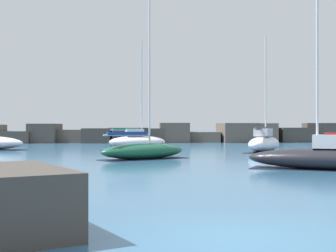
{
  "coord_description": "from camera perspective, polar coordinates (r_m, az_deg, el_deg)",
  "views": [
    {
      "loc": [
        -2.02,
        -8.51,
        2.07
      ],
      "look_at": [
        0.44,
        20.82,
        2.11
      ],
      "focal_mm": 50.0,
      "sensor_mm": 36.0,
      "label": 1
    }
  ],
  "objects": [
    {
      "name": "foreground_rocks",
      "position": [
        9.5,
        12.34,
        -9.32
      ],
      "size": [
        19.02,
        6.8,
        1.25
      ],
      "color": "#423D38",
      "rests_on": "ground"
    },
    {
      "name": "sailboat_moored_0",
      "position": [
        44.42,
        -3.79,
        -1.82
      ],
      "size": [
        5.68,
        3.14,
        10.33
      ],
      "color": "silver",
      "rests_on": "ground"
    },
    {
      "name": "open_sea_beyond",
      "position": [
        120.84,
        -3.84,
        -1.05
      ],
      "size": [
        400.0,
        116.0,
        0.01
      ],
      "color": "#235175",
      "rests_on": "ground"
    },
    {
      "name": "mooring_buoy_far_side",
      "position": [
        38.2,
        -0.68,
        -2.69
      ],
      "size": [
        0.64,
        0.64,
        0.84
      ],
      "color": "yellow",
      "rests_on": "ground"
    },
    {
      "name": "ground_plane",
      "position": [
        8.99,
        8.55,
        -13.36
      ],
      "size": [
        600.0,
        600.0,
        0.0
      ],
      "primitive_type": "plane",
      "color": "#336084"
    },
    {
      "name": "sailboat_moored_2",
      "position": [
        38.95,
        11.63,
        -2.03
      ],
      "size": [
        4.87,
        6.25,
        9.6
      ],
      "color": "white",
      "rests_on": "ground"
    },
    {
      "name": "sailboat_moored_4",
      "position": [
        29.81,
        -3.01,
        -2.97
      ],
      "size": [
        6.21,
        4.89,
        10.82
      ],
      "color": "#195138",
      "rests_on": "ground"
    },
    {
      "name": "breakwater_jetty",
      "position": [
        61.05,
        -1.48,
        -1.04
      ],
      "size": [
        63.39,
        7.36,
        2.55
      ],
      "color": "#383330",
      "rests_on": "ground"
    },
    {
      "name": "sailboat_moored_3",
      "position": [
        23.54,
        19.28,
        -3.58
      ],
      "size": [
        7.77,
        5.19,
        9.19
      ],
      "color": "black",
      "rests_on": "ground"
    }
  ]
}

